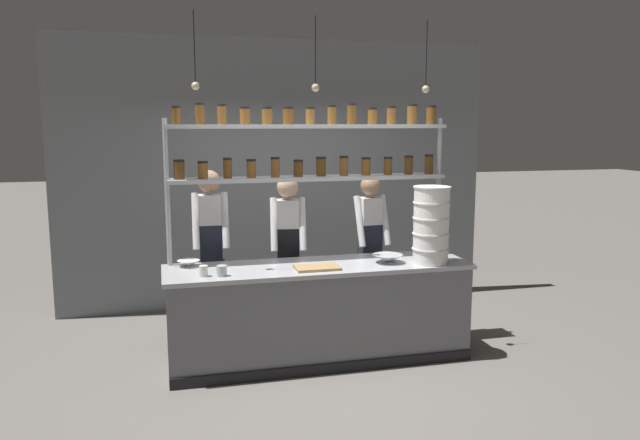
{
  "coord_description": "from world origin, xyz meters",
  "views": [
    {
      "loc": [
        -1.4,
        -5.47,
        2.23
      ],
      "look_at": [
        0.06,
        0.2,
        1.31
      ],
      "focal_mm": 35.0,
      "sensor_mm": 36.0,
      "label": 1
    }
  ],
  "objects_px": {
    "chef_right": "(370,242)",
    "cutting_board": "(317,268)",
    "spice_shelf_unit": "(311,156)",
    "serving_cup_by_board": "(204,271)",
    "serving_cup_front": "(222,271)",
    "chef_left": "(211,243)",
    "prep_bowl_center_front": "(388,259)",
    "container_stack": "(431,225)",
    "chef_center": "(288,246)",
    "prep_bowl_near_left": "(189,263)"
  },
  "relations": [
    {
      "from": "chef_right",
      "to": "cutting_board",
      "type": "distance_m",
      "value": 1.19
    },
    {
      "from": "spice_shelf_unit",
      "to": "serving_cup_by_board",
      "type": "xyz_separation_m",
      "value": [
        -1.07,
        -0.51,
        -0.95
      ]
    },
    {
      "from": "chef_right",
      "to": "serving_cup_front",
      "type": "distance_m",
      "value": 1.91
    },
    {
      "from": "chef_left",
      "to": "chef_right",
      "type": "xyz_separation_m",
      "value": [
        1.68,
        -0.04,
        -0.06
      ]
    },
    {
      "from": "prep_bowl_center_front",
      "to": "chef_left",
      "type": "bearing_deg",
      "value": 151.96
    },
    {
      "from": "chef_left",
      "to": "container_stack",
      "type": "bearing_deg",
      "value": -23.54
    },
    {
      "from": "chef_center",
      "to": "prep_bowl_center_front",
      "type": "distance_m",
      "value": 1.09
    },
    {
      "from": "chef_left",
      "to": "cutting_board",
      "type": "relative_size",
      "value": 4.4
    },
    {
      "from": "chef_center",
      "to": "cutting_board",
      "type": "height_order",
      "value": "chef_center"
    },
    {
      "from": "chef_center",
      "to": "serving_cup_by_board",
      "type": "distance_m",
      "value": 1.24
    },
    {
      "from": "chef_left",
      "to": "serving_cup_by_board",
      "type": "height_order",
      "value": "chef_left"
    },
    {
      "from": "cutting_board",
      "to": "prep_bowl_near_left",
      "type": "relative_size",
      "value": 1.92
    },
    {
      "from": "prep_bowl_center_front",
      "to": "spice_shelf_unit",
      "type": "bearing_deg",
      "value": 147.57
    },
    {
      "from": "chef_left",
      "to": "serving_cup_front",
      "type": "xyz_separation_m",
      "value": [
        0.01,
        -0.97,
        -0.06
      ]
    },
    {
      "from": "cutting_board",
      "to": "serving_cup_front",
      "type": "xyz_separation_m",
      "value": [
        -0.86,
        -0.06,
        0.03
      ]
    },
    {
      "from": "prep_bowl_near_left",
      "to": "serving_cup_by_board",
      "type": "distance_m",
      "value": 0.43
    },
    {
      "from": "serving_cup_front",
      "to": "prep_bowl_center_front",
      "type": "bearing_deg",
      "value": 4.73
    },
    {
      "from": "chef_right",
      "to": "serving_cup_front",
      "type": "relative_size",
      "value": 18.2
    },
    {
      "from": "cutting_board",
      "to": "chef_center",
      "type": "bearing_deg",
      "value": 97.18
    },
    {
      "from": "prep_bowl_center_front",
      "to": "serving_cup_by_board",
      "type": "bearing_deg",
      "value": -176.5
    },
    {
      "from": "prep_bowl_near_left",
      "to": "prep_bowl_center_front",
      "type": "relative_size",
      "value": 0.73
    },
    {
      "from": "chef_center",
      "to": "serving_cup_front",
      "type": "height_order",
      "value": "chef_center"
    },
    {
      "from": "spice_shelf_unit",
      "to": "prep_bowl_near_left",
      "type": "relative_size",
      "value": 13.09
    },
    {
      "from": "spice_shelf_unit",
      "to": "serving_cup_front",
      "type": "distance_m",
      "value": 1.43
    },
    {
      "from": "serving_cup_by_board",
      "to": "serving_cup_front",
      "type": "bearing_deg",
      "value": -9.07
    },
    {
      "from": "chef_right",
      "to": "prep_bowl_near_left",
      "type": "relative_size",
      "value": 8.06
    },
    {
      "from": "spice_shelf_unit",
      "to": "chef_center",
      "type": "bearing_deg",
      "value": 116.89
    },
    {
      "from": "serving_cup_front",
      "to": "serving_cup_by_board",
      "type": "relative_size",
      "value": 0.96
    },
    {
      "from": "chef_right",
      "to": "serving_cup_front",
      "type": "xyz_separation_m",
      "value": [
        -1.66,
        -0.93,
        -0.0
      ]
    },
    {
      "from": "cutting_board",
      "to": "prep_bowl_near_left",
      "type": "height_order",
      "value": "prep_bowl_near_left"
    },
    {
      "from": "container_stack",
      "to": "cutting_board",
      "type": "relative_size",
      "value": 1.81
    },
    {
      "from": "prep_bowl_near_left",
      "to": "spice_shelf_unit",
      "type": "bearing_deg",
      "value": 4.57
    },
    {
      "from": "prep_bowl_near_left",
      "to": "prep_bowl_center_front",
      "type": "bearing_deg",
      "value": -9.76
    },
    {
      "from": "cutting_board",
      "to": "spice_shelf_unit",
      "type": "bearing_deg",
      "value": 82.56
    },
    {
      "from": "chef_right",
      "to": "spice_shelf_unit",
      "type": "bearing_deg",
      "value": -155.94
    },
    {
      "from": "container_stack",
      "to": "serving_cup_front",
      "type": "distance_m",
      "value": 1.97
    },
    {
      "from": "chef_right",
      "to": "prep_bowl_near_left",
      "type": "distance_m",
      "value": 1.99
    },
    {
      "from": "chef_left",
      "to": "serving_cup_front",
      "type": "bearing_deg",
      "value": -86.76
    },
    {
      "from": "chef_left",
      "to": "chef_right",
      "type": "relative_size",
      "value": 1.05
    },
    {
      "from": "spice_shelf_unit",
      "to": "container_stack",
      "type": "relative_size",
      "value": 3.76
    },
    {
      "from": "spice_shelf_unit",
      "to": "chef_right",
      "type": "distance_m",
      "value": 1.27
    },
    {
      "from": "prep_bowl_center_front",
      "to": "prep_bowl_near_left",
      "type": "bearing_deg",
      "value": 170.24
    },
    {
      "from": "chef_right",
      "to": "serving_cup_by_board",
      "type": "xyz_separation_m",
      "value": [
        -1.82,
        -0.91,
        0.0
      ]
    },
    {
      "from": "chef_center",
      "to": "chef_right",
      "type": "bearing_deg",
      "value": 12.59
    },
    {
      "from": "cutting_board",
      "to": "prep_bowl_near_left",
      "type": "distance_m",
      "value": 1.19
    },
    {
      "from": "cutting_board",
      "to": "prep_bowl_near_left",
      "type": "xyz_separation_m",
      "value": [
        -1.12,
        0.39,
        0.02
      ]
    },
    {
      "from": "container_stack",
      "to": "serving_cup_by_board",
      "type": "xyz_separation_m",
      "value": [
        -2.1,
        0.01,
        -0.31
      ]
    },
    {
      "from": "spice_shelf_unit",
      "to": "container_stack",
      "type": "distance_m",
      "value": 1.31
    },
    {
      "from": "chef_right",
      "to": "prep_bowl_near_left",
      "type": "height_order",
      "value": "chef_right"
    },
    {
      "from": "cutting_board",
      "to": "prep_bowl_center_front",
      "type": "distance_m",
      "value": 0.71
    }
  ]
}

